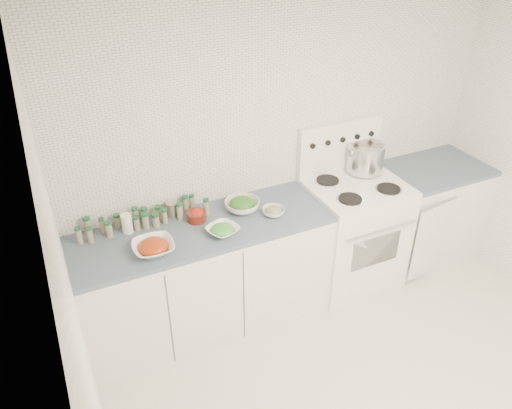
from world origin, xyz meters
The scene contains 14 objects.
floor centered at (0.00, 0.00, 0.00)m, with size 3.50×3.50×0.00m, color beige.
room_walls centered at (0.00, 0.00, 1.56)m, with size 3.54×3.04×2.52m.
counter_left centered at (-0.82, 1.19, 0.45)m, with size 1.85×0.62×0.90m.
stove centered at (0.48, 1.19, 0.50)m, with size 0.76×0.70×1.36m.
counter_right centered at (1.30, 1.19, 0.45)m, with size 0.89×0.68×0.90m.
stock_pot centered at (0.66, 1.35, 1.07)m, with size 0.32×0.30×0.23m.
bowl_tomato centered at (-1.21, 1.06, 0.94)m, with size 0.28×0.28×0.09m.
bowl_snowpea centered at (-0.72, 1.06, 0.93)m, with size 0.27×0.27×0.07m.
bowl_broccoli centered at (-0.48, 1.28, 0.95)m, with size 0.32×0.32×0.10m.
bowl_zucchini centered at (-0.30, 1.12, 0.93)m, with size 0.20×0.20×0.07m.
bowl_pepper centered at (-0.83, 1.29, 0.94)m, with size 0.14×0.14×0.08m.
salt_canister centered at (-1.31, 1.35, 0.97)m, with size 0.07×0.07×0.14m, color white.
tin_can centered at (-0.97, 1.43, 0.95)m, with size 0.08×0.08×0.11m, color gray.
spice_cluster centered at (-1.20, 1.39, 0.96)m, with size 0.94×0.16×0.14m.
Camera 1 is at (-1.72, -1.59, 2.89)m, focal length 35.00 mm.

